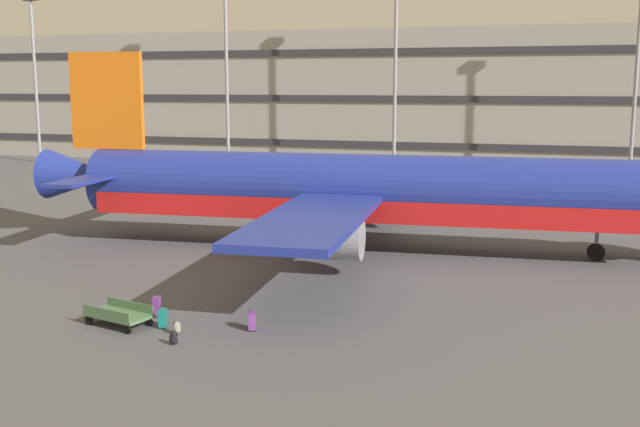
% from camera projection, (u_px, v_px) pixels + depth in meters
% --- Properties ---
extents(ground_plane, '(600.00, 600.00, 0.00)m').
position_uv_depth(ground_plane, '(284.00, 246.00, 43.44)').
color(ground_plane, '#4C4C51').
extents(terminal_structure, '(149.72, 16.23, 15.30)m').
position_uv_depth(terminal_structure, '(426.00, 97.00, 89.92)').
color(terminal_structure, gray).
rests_on(terminal_structure, ground_plane).
extents(airliner, '(38.81, 31.34, 11.10)m').
position_uv_depth(airliner, '(359.00, 191.00, 42.18)').
color(airliner, navy).
rests_on(airliner, ground_plane).
extents(light_mast_far_left, '(1.80, 0.50, 19.42)m').
position_uv_depth(light_mast_far_left, '(35.00, 66.00, 88.20)').
color(light_mast_far_left, gray).
rests_on(light_mast_far_left, ground_plane).
extents(light_mast_left, '(1.80, 0.50, 23.85)m').
position_uv_depth(light_mast_left, '(226.00, 42.00, 80.76)').
color(light_mast_left, gray).
rests_on(light_mast_left, ground_plane).
extents(light_mast_center_left, '(1.80, 0.50, 24.41)m').
position_uv_depth(light_mast_center_left, '(396.00, 36.00, 75.38)').
color(light_mast_center_left, gray).
rests_on(light_mast_center_left, ground_plane).
extents(light_mast_center_right, '(1.80, 0.50, 21.58)m').
position_uv_depth(light_mast_center_right, '(638.00, 48.00, 69.11)').
color(light_mast_center_right, gray).
rests_on(light_mast_center_right, ground_plane).
extents(suitcase_upright, '(0.40, 0.51, 0.87)m').
position_uv_depth(suitcase_upright, '(163.00, 318.00, 28.90)').
color(suitcase_upright, '#147266').
rests_on(suitcase_upright, ground_plane).
extents(suitcase_black, '(0.43, 0.51, 0.81)m').
position_uv_depth(suitcase_black, '(252.00, 321.00, 28.57)').
color(suitcase_black, '#72388C').
rests_on(suitcase_black, ground_plane).
extents(suitcase_laid_flat, '(0.35, 0.42, 1.02)m').
position_uv_depth(suitcase_laid_flat, '(157.00, 306.00, 30.23)').
color(suitcase_laid_flat, '#72388C').
rests_on(suitcase_laid_flat, ground_plane).
extents(backpack_silver, '(0.37, 0.29, 0.53)m').
position_uv_depth(backpack_silver, '(173.00, 338.00, 26.99)').
color(backpack_silver, black).
rests_on(backpack_silver, ground_plane).
extents(backpack_red, '(0.34, 0.35, 0.55)m').
position_uv_depth(backpack_red, '(177.00, 328.00, 28.12)').
color(backpack_red, gray).
rests_on(backpack_red, ground_plane).
extents(baggage_cart, '(3.36, 1.92, 0.82)m').
position_uv_depth(baggage_cart, '(118.00, 315.00, 29.13)').
color(baggage_cart, '#4C724C').
rests_on(baggage_cart, ground_plane).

